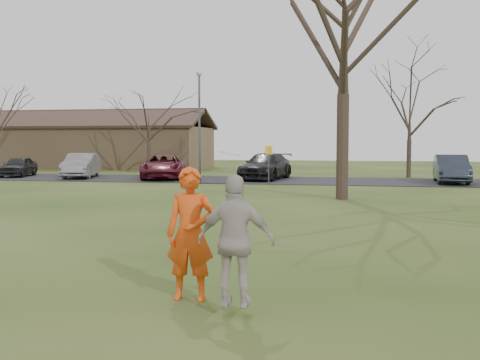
{
  "coord_description": "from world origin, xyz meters",
  "views": [
    {
      "loc": [
        2.32,
        -7.66,
        2.33
      ],
      "look_at": [
        0.0,
        4.0,
        1.5
      ],
      "focal_mm": 41.64,
      "sensor_mm": 36.0,
      "label": 1
    }
  ],
  "objects_px": {
    "car_5": "(451,169)",
    "car_0": "(19,166)",
    "car_2": "(163,167)",
    "building": "(93,146)",
    "car_3": "(266,166)",
    "car_1": "(81,165)",
    "lamp_post": "(199,112)",
    "player_defender": "(190,234)",
    "big_tree": "(344,23)",
    "catching_play": "(236,241)"
  },
  "relations": [
    {
      "from": "car_5",
      "to": "car_0",
      "type": "bearing_deg",
      "value": -177.39
    },
    {
      "from": "car_2",
      "to": "building",
      "type": "distance_m",
      "value": 17.35
    },
    {
      "from": "car_2",
      "to": "car_3",
      "type": "height_order",
      "value": "car_3"
    },
    {
      "from": "car_2",
      "to": "car_1",
      "type": "bearing_deg",
      "value": 164.64
    },
    {
      "from": "car_5",
      "to": "building",
      "type": "height_order",
      "value": "building"
    },
    {
      "from": "car_1",
      "to": "car_3",
      "type": "xyz_separation_m",
      "value": [
        11.63,
        0.76,
        0.01
      ]
    },
    {
      "from": "car_1",
      "to": "car_5",
      "type": "distance_m",
      "value": 22.1
    },
    {
      "from": "car_5",
      "to": "lamp_post",
      "type": "xyz_separation_m",
      "value": [
        -13.77,
        -2.07,
        3.16
      ]
    },
    {
      "from": "player_defender",
      "to": "lamp_post",
      "type": "distance_m",
      "value": 23.39
    },
    {
      "from": "car_0",
      "to": "big_tree",
      "type": "xyz_separation_m",
      "value": [
        20.93,
        -10.04,
        6.3
      ]
    },
    {
      "from": "catching_play",
      "to": "lamp_post",
      "type": "distance_m",
      "value": 24.22
    },
    {
      "from": "catching_play",
      "to": "player_defender",
      "type": "bearing_deg",
      "value": 141.49
    },
    {
      "from": "car_5",
      "to": "lamp_post",
      "type": "relative_size",
      "value": 0.75
    },
    {
      "from": "big_tree",
      "to": "car_1",
      "type": "bearing_deg",
      "value": 149.23
    },
    {
      "from": "building",
      "to": "car_1",
      "type": "bearing_deg",
      "value": -66.88
    },
    {
      "from": "car_2",
      "to": "car_3",
      "type": "relative_size",
      "value": 1.0
    },
    {
      "from": "player_defender",
      "to": "car_5",
      "type": "bearing_deg",
      "value": 68.89
    },
    {
      "from": "car_0",
      "to": "car_2",
      "type": "bearing_deg",
      "value": -15.95
    },
    {
      "from": "car_1",
      "to": "car_5",
      "type": "height_order",
      "value": "car_5"
    },
    {
      "from": "car_3",
      "to": "lamp_post",
      "type": "xyz_separation_m",
      "value": [
        -3.3,
        -2.99,
        3.15
      ]
    },
    {
      "from": "car_3",
      "to": "lamp_post",
      "type": "height_order",
      "value": "lamp_post"
    },
    {
      "from": "car_1",
      "to": "car_0",
      "type": "bearing_deg",
      "value": 161.7
    },
    {
      "from": "building",
      "to": "lamp_post",
      "type": "relative_size",
      "value": 3.29
    },
    {
      "from": "car_1",
      "to": "building",
      "type": "distance_m",
      "value": 14.48
    },
    {
      "from": "building",
      "to": "big_tree",
      "type": "relative_size",
      "value": 1.47
    },
    {
      "from": "building",
      "to": "car_5",
      "type": "bearing_deg",
      "value": -25.82
    },
    {
      "from": "car_5",
      "to": "car_1",
      "type": "bearing_deg",
      "value": -176.79
    },
    {
      "from": "car_3",
      "to": "player_defender",
      "type": "bearing_deg",
      "value": -75.09
    },
    {
      "from": "car_0",
      "to": "lamp_post",
      "type": "height_order",
      "value": "lamp_post"
    },
    {
      "from": "player_defender",
      "to": "building",
      "type": "bearing_deg",
      "value": 114.3
    },
    {
      "from": "car_1",
      "to": "building",
      "type": "height_order",
      "value": "building"
    },
    {
      "from": "player_defender",
      "to": "lamp_post",
      "type": "bearing_deg",
      "value": 101.52
    },
    {
      "from": "car_0",
      "to": "lamp_post",
      "type": "xyz_separation_m",
      "value": [
        12.93,
        -2.54,
        3.27
      ]
    },
    {
      "from": "car_0",
      "to": "big_tree",
      "type": "relative_size",
      "value": 0.27
    },
    {
      "from": "car_0",
      "to": "catching_play",
      "type": "height_order",
      "value": "catching_play"
    },
    {
      "from": "player_defender",
      "to": "lamp_post",
      "type": "xyz_separation_m",
      "value": [
        -6.04,
        22.4,
        2.99
      ]
    },
    {
      "from": "car_1",
      "to": "catching_play",
      "type": "relative_size",
      "value": 2.25
    },
    {
      "from": "player_defender",
      "to": "car_1",
      "type": "xyz_separation_m",
      "value": [
        -14.37,
        24.62,
        -0.17
      ]
    },
    {
      "from": "car_2",
      "to": "big_tree",
      "type": "distance_m",
      "value": 15.87
    },
    {
      "from": "player_defender",
      "to": "car_0",
      "type": "height_order",
      "value": "player_defender"
    },
    {
      "from": "car_0",
      "to": "big_tree",
      "type": "height_order",
      "value": "big_tree"
    },
    {
      "from": "car_3",
      "to": "building",
      "type": "bearing_deg",
      "value": 152.89
    },
    {
      "from": "car_3",
      "to": "car_5",
      "type": "xyz_separation_m",
      "value": [
        10.47,
        -0.92,
        -0.01
      ]
    },
    {
      "from": "car_2",
      "to": "catching_play",
      "type": "xyz_separation_m",
      "value": [
        9.76,
        -25.25,
        0.23
      ]
    },
    {
      "from": "car_5",
      "to": "building",
      "type": "relative_size",
      "value": 0.23
    },
    {
      "from": "car_2",
      "to": "lamp_post",
      "type": "relative_size",
      "value": 0.86
    },
    {
      "from": "car_0",
      "to": "car_5",
      "type": "height_order",
      "value": "car_5"
    },
    {
      "from": "player_defender",
      "to": "catching_play",
      "type": "distance_m",
      "value": 1.04
    },
    {
      "from": "car_5",
      "to": "catching_play",
      "type": "relative_size",
      "value": 2.26
    },
    {
      "from": "car_2",
      "to": "catching_play",
      "type": "relative_size",
      "value": 2.58
    }
  ]
}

